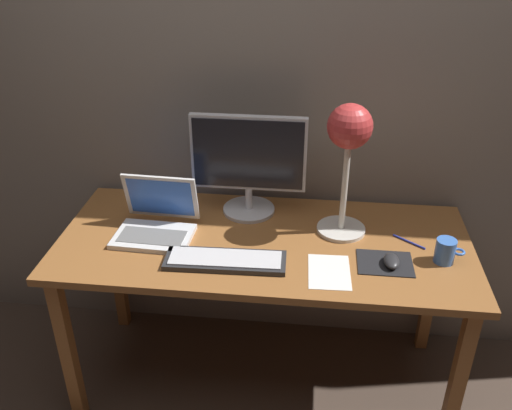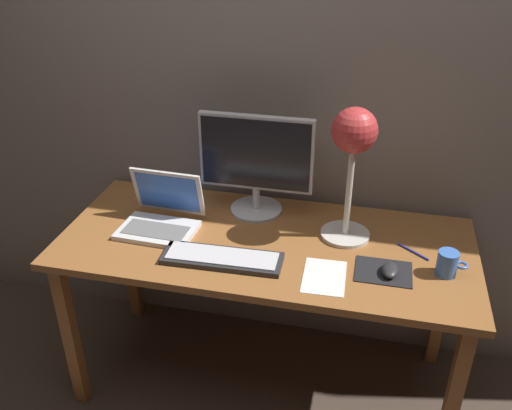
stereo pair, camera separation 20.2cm
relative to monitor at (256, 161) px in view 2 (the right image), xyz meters
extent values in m
plane|color=#47382D|center=(0.09, -0.21, -0.97)|extent=(4.80, 4.80, 0.00)
cube|color=gray|center=(0.09, 0.19, 0.33)|extent=(4.80, 0.06, 2.60)
cube|color=#935B2D|center=(0.09, -0.21, -0.25)|extent=(1.60, 0.70, 0.03)
cube|color=#935B2D|center=(-0.65, -0.50, -0.62)|extent=(0.05, 0.05, 0.71)
cube|color=#935B2D|center=(0.83, -0.50, -0.62)|extent=(0.05, 0.05, 0.71)
cube|color=#935B2D|center=(-0.65, 0.08, -0.62)|extent=(0.05, 0.05, 0.71)
cube|color=#935B2D|center=(0.83, 0.08, -0.62)|extent=(0.05, 0.05, 0.71)
cylinder|color=silver|center=(0.00, 0.00, -0.22)|extent=(0.22, 0.22, 0.01)
cylinder|color=silver|center=(0.00, 0.00, -0.17)|extent=(0.03, 0.03, 0.10)
cube|color=silver|center=(0.00, 0.00, 0.04)|extent=(0.47, 0.03, 0.31)
cube|color=black|center=(0.00, -0.02, 0.04)|extent=(0.44, 0.00, 0.29)
cube|color=#28282B|center=(-0.04, -0.39, -0.22)|extent=(0.44, 0.15, 0.02)
cube|color=silver|center=(-0.04, -0.39, -0.21)|extent=(0.41, 0.12, 0.01)
cube|color=silver|center=(-0.34, -0.26, -0.22)|extent=(0.31, 0.22, 0.02)
cube|color=slate|center=(-0.34, -0.27, -0.21)|extent=(0.26, 0.12, 0.00)
cube|color=silver|center=(-0.34, -0.13, -0.11)|extent=(0.30, 0.07, 0.20)
cube|color=blue|center=(-0.34, -0.13, -0.11)|extent=(0.26, 0.06, 0.17)
cylinder|color=beige|center=(0.38, -0.11, -0.22)|extent=(0.19, 0.19, 0.01)
cylinder|color=silver|center=(0.38, -0.11, -0.02)|extent=(0.02, 0.02, 0.39)
sphere|color=#BF3333|center=(0.38, -0.11, 0.21)|extent=(0.17, 0.17, 0.17)
sphere|color=#FFEAB2|center=(0.38, -0.12, 0.17)|extent=(0.06, 0.06, 0.06)
cube|color=black|center=(0.54, -0.32, -0.23)|extent=(0.20, 0.16, 0.00)
ellipsoid|color=#28282B|center=(0.56, -0.34, -0.21)|extent=(0.06, 0.10, 0.03)
cylinder|color=#3F72CC|center=(0.75, -0.29, -0.19)|extent=(0.07, 0.07, 0.09)
torus|color=#3F72CC|center=(0.80, -0.29, -0.19)|extent=(0.05, 0.05, 0.01)
cube|color=white|center=(0.34, -0.40, -0.23)|extent=(0.16, 0.21, 0.00)
cylinder|color=#2633A5|center=(0.64, -0.17, -0.23)|extent=(0.12, 0.09, 0.01)
camera|label=1|loc=(0.26, -2.02, 0.94)|focal=38.91mm
camera|label=2|loc=(0.46, -1.99, 0.94)|focal=38.91mm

